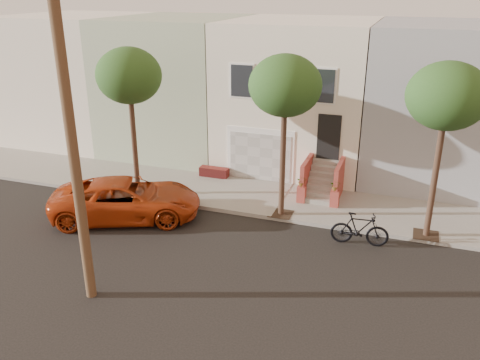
% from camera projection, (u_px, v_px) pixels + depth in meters
% --- Properties ---
extents(ground, '(90.00, 90.00, 0.00)m').
position_uv_depth(ground, '(223.00, 260.00, 16.84)').
color(ground, black).
rests_on(ground, ground).
extents(sidewalk, '(40.00, 3.70, 0.15)m').
position_uv_depth(sidewalk, '(267.00, 199.00, 21.51)').
color(sidewalk, gray).
rests_on(sidewalk, ground).
extents(house_row, '(33.10, 11.70, 7.00)m').
position_uv_depth(house_row, '(301.00, 91.00, 25.33)').
color(house_row, beige).
rests_on(house_row, sidewalk).
extents(tree_left, '(2.70, 2.57, 6.30)m').
position_uv_depth(tree_left, '(129.00, 77.00, 20.02)').
color(tree_left, '#2D2116').
rests_on(tree_left, sidewalk).
extents(tree_mid, '(2.70, 2.57, 6.30)m').
position_uv_depth(tree_mid, '(285.00, 87.00, 18.03)').
color(tree_mid, '#2D2116').
rests_on(tree_mid, sidewalk).
extents(tree_right, '(2.70, 2.57, 6.30)m').
position_uv_depth(tree_right, '(447.00, 97.00, 16.34)').
color(tree_right, '#2D2116').
rests_on(tree_right, sidewalk).
extents(pickup_truck, '(6.38, 4.72, 1.61)m').
position_uv_depth(pickup_truck, '(127.00, 199.00, 19.63)').
color(pickup_truck, '#AD3710').
rests_on(pickup_truck, ground).
extents(motorcycle, '(2.09, 0.77, 1.23)m').
position_uv_depth(motorcycle, '(360.00, 229.00, 17.64)').
color(motorcycle, black).
rests_on(motorcycle, ground).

